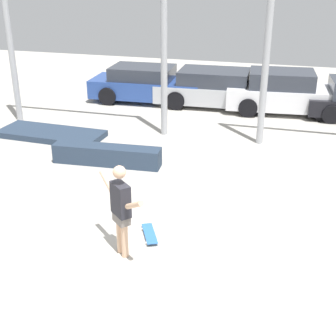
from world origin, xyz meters
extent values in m
plane|color=#B2ADA3|center=(0.00, 0.00, 0.00)|extent=(36.00, 36.00, 0.00)
cylinder|color=#DBAD89|center=(-0.44, -0.51, 0.42)|extent=(0.13, 0.13, 0.84)
cylinder|color=#DBAD89|center=(-0.31, -0.63, 0.42)|extent=(0.13, 0.13, 0.84)
cube|color=slate|center=(-0.37, -0.57, 0.77)|extent=(0.40, 0.39, 0.18)
cube|color=#26262D|center=(-0.37, -0.57, 1.14)|extent=(0.46, 0.44, 0.61)
sphere|color=#DBAD89|center=(-0.37, -0.57, 1.67)|extent=(0.23, 0.23, 0.23)
cylinder|color=#DBAD89|center=(-0.75, -0.23, 1.26)|extent=(0.46, 0.43, 0.36)
cylinder|color=#DBAD89|center=(0.00, -0.90, 1.26)|extent=(0.46, 0.43, 0.36)
cube|color=#2D66B2|center=(-0.08, 0.14, 0.07)|extent=(0.54, 0.78, 0.01)
cylinder|color=silver|center=(0.13, -0.04, 0.03)|extent=(0.05, 0.06, 0.05)
cylinder|color=silver|center=(-0.06, -0.14, 0.03)|extent=(0.05, 0.06, 0.05)
cylinder|color=silver|center=(-0.11, 0.42, 0.03)|extent=(0.05, 0.06, 0.05)
cylinder|color=silver|center=(-0.30, 0.32, 0.03)|extent=(0.05, 0.06, 0.05)
cube|color=#28384C|center=(-2.28, 3.28, 0.26)|extent=(2.93, 0.71, 0.51)
cube|color=#28384C|center=(-4.78, 4.79, 0.09)|extent=(3.32, 1.42, 0.18)
cylinder|color=#A5A8AD|center=(-6.62, 5.99, 2.79)|extent=(0.20, 0.20, 5.58)
cylinder|color=#A5A8AD|center=(-1.48, 5.99, 2.79)|extent=(0.20, 0.20, 5.58)
cylinder|color=#A5A8AD|center=(1.48, 5.99, 2.79)|extent=(0.20, 0.20, 5.58)
cube|color=#284793|center=(-3.17, 9.47, 0.52)|extent=(4.32, 1.93, 0.67)
cube|color=#2D333D|center=(-3.34, 9.46, 1.10)|extent=(2.40, 1.71, 0.49)
cylinder|color=black|center=(-1.90, 10.37, 0.34)|extent=(0.68, 0.25, 0.67)
cylinder|color=black|center=(-1.82, 8.68, 0.34)|extent=(0.68, 0.25, 0.67)
cylinder|color=black|center=(-4.52, 10.25, 0.34)|extent=(0.68, 0.25, 0.67)
cylinder|color=black|center=(-4.45, 8.56, 0.34)|extent=(0.68, 0.25, 0.67)
cube|color=#B7BABF|center=(-0.41, 9.60, 0.49)|extent=(4.66, 2.00, 0.64)
cube|color=#2D333D|center=(-0.60, 9.59, 1.07)|extent=(2.59, 1.78, 0.53)
cylinder|color=black|center=(0.98, 10.54, 0.30)|extent=(0.61, 0.24, 0.60)
cylinder|color=black|center=(1.05, 8.75, 0.30)|extent=(0.61, 0.24, 0.60)
cylinder|color=black|center=(-1.87, 10.44, 0.30)|extent=(0.61, 0.24, 0.60)
cylinder|color=black|center=(-1.80, 8.65, 0.30)|extent=(0.61, 0.24, 0.60)
cube|color=white|center=(2.00, 9.43, 0.55)|extent=(4.18, 2.07, 0.73)
cube|color=#2D333D|center=(1.84, 9.42, 1.19)|extent=(2.36, 1.77, 0.56)
cylinder|color=black|center=(3.18, 10.38, 0.33)|extent=(0.67, 0.28, 0.66)
cylinder|color=black|center=(3.33, 8.71, 0.33)|extent=(0.67, 0.28, 0.66)
cylinder|color=black|center=(0.68, 10.16, 0.33)|extent=(0.67, 0.28, 0.66)
cylinder|color=black|center=(0.83, 8.48, 0.33)|extent=(0.67, 0.28, 0.66)
cylinder|color=black|center=(3.45, 10.18, 0.31)|extent=(0.64, 0.27, 0.62)
cylinder|color=black|center=(3.59, 8.53, 0.31)|extent=(0.64, 0.27, 0.62)
camera|label=1|loc=(2.41, -7.36, 4.97)|focal=50.00mm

